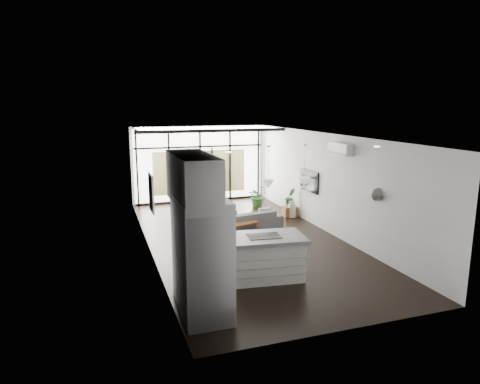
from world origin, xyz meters
TOP-DOWN VIEW (x-y plane):
  - floor at (0.00, 0.00)m, footprint 5.00×10.00m
  - ceiling at (0.00, 0.00)m, footprint 5.00×10.00m
  - wall_left at (-2.50, 0.00)m, footprint 0.02×10.00m
  - wall_right at (2.50, 0.00)m, footprint 0.02×10.00m
  - wall_back at (0.00, 5.00)m, footprint 5.00×0.02m
  - wall_front at (0.00, -5.00)m, footprint 5.00×0.02m
  - glazing at (0.00, 4.88)m, footprint 5.00×0.20m
  - skylight at (0.00, 4.00)m, footprint 4.70×1.90m
  - neighbour_building at (0.00, 4.95)m, footprint 3.50×0.02m
  - island at (-0.46, -2.60)m, footprint 1.79×1.20m
  - cooktop at (-0.46, -2.60)m, footprint 0.74×0.54m
  - fridge at (-2.04, -3.85)m, footprint 0.80×1.01m
  - appliance_column at (-2.08, -3.15)m, footprint 0.66×0.69m
  - upper_cabinets at (-2.12, -3.50)m, footprint 0.62×1.75m
  - pendant_left at (-0.40, -2.65)m, footprint 0.26×0.26m
  - pendant_right at (0.40, -2.65)m, footprint 0.26×0.26m
  - sofa at (0.35, 0.71)m, footprint 2.10×0.94m
  - console_bench at (-0.15, 0.09)m, footprint 1.35×0.72m
  - pouf at (0.11, 2.11)m, footprint 0.62×0.62m
  - crate at (2.24, 1.84)m, footprint 0.48×0.48m
  - plant_tall at (1.70, 3.39)m, footprint 0.92×0.96m
  - plant_crate at (2.24, 1.84)m, footprint 0.39×0.63m
  - milk_can at (2.25, 1.71)m, footprint 0.30×0.30m
  - bistro_set at (0.20, 4.60)m, footprint 1.65×0.69m
  - tv at (2.46, 1.00)m, footprint 0.05×1.10m
  - ac_unit at (2.38, -0.80)m, footprint 0.22×0.90m
  - framed_art at (-2.47, -0.50)m, footprint 0.04×0.70m

SIDE VIEW (x-z plane):
  - floor at x=0.00m, z-range 0.00..0.00m
  - crate at x=2.24m, z-range 0.00..0.33m
  - pouf at x=0.11m, z-range 0.00..0.40m
  - console_bench at x=-0.15m, z-range 0.00..0.42m
  - milk_can at x=2.25m, z-range 0.00..0.54m
  - plant_tall at x=1.70m, z-range 0.00..0.59m
  - bistro_set at x=0.20m, z-range 0.00..0.78m
  - sofa at x=0.35m, z-range 0.00..0.79m
  - island at x=-0.46m, z-range 0.00..0.92m
  - plant_crate at x=2.24m, z-range 0.33..0.60m
  - cooktop at x=-0.46m, z-range 0.92..0.93m
  - fridge at x=-2.04m, z-range 0.00..2.08m
  - neighbour_building at x=0.00m, z-range 0.30..1.90m
  - appliance_column at x=-2.08m, z-range 0.00..2.54m
  - tv at x=2.46m, z-range 0.98..1.62m
  - wall_left at x=-2.50m, z-range 0.00..2.80m
  - wall_right at x=2.50m, z-range 0.00..2.80m
  - wall_back at x=0.00m, z-range 0.00..2.80m
  - wall_front at x=0.00m, z-range 0.00..2.80m
  - glazing at x=0.00m, z-range 0.00..2.80m
  - framed_art at x=-2.47m, z-range 1.10..2.00m
  - pendant_left at x=-0.40m, z-range 1.93..2.11m
  - pendant_right at x=0.40m, z-range 1.93..2.11m
  - upper_cabinets at x=-2.12m, z-range 1.92..2.78m
  - ac_unit at x=2.38m, z-range 2.30..2.60m
  - skylight at x=0.00m, z-range 2.74..2.80m
  - ceiling at x=0.00m, z-range 2.80..2.80m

